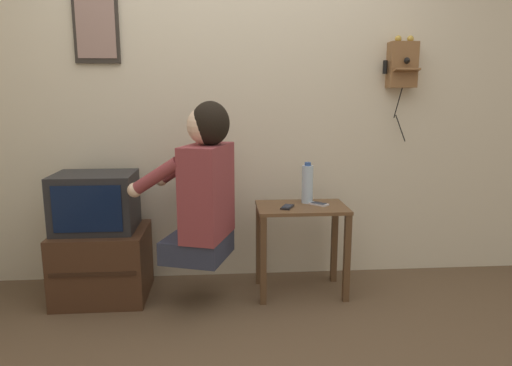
% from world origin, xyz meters
% --- Properties ---
extents(ground_plane, '(14.00, 14.00, 0.00)m').
position_xyz_m(ground_plane, '(0.00, 0.00, 0.00)').
color(ground_plane, brown).
extents(wall_back, '(6.80, 0.05, 2.55)m').
position_xyz_m(wall_back, '(0.00, 1.12, 1.27)').
color(wall_back, beige).
rests_on(wall_back, ground_plane).
extents(side_table, '(0.59, 0.38, 0.60)m').
position_xyz_m(side_table, '(0.45, 0.75, 0.46)').
color(side_table, brown).
rests_on(side_table, ground_plane).
extents(person, '(0.64, 0.57, 0.97)m').
position_xyz_m(person, '(-0.18, 0.60, 0.78)').
color(person, '#2D3347').
rests_on(person, ground_plane).
extents(tv_stand, '(0.57, 0.49, 0.46)m').
position_xyz_m(tv_stand, '(-0.86, 0.77, 0.23)').
color(tv_stand, '#422819').
rests_on(tv_stand, ground_plane).
extents(television, '(0.50, 0.39, 0.37)m').
position_xyz_m(television, '(-0.88, 0.79, 0.64)').
color(television, '#232326').
rests_on(television, tv_stand).
extents(wall_phone_antique, '(0.23, 0.19, 0.72)m').
position_xyz_m(wall_phone_antique, '(1.18, 1.03, 1.52)').
color(wall_phone_antique, brown).
extents(framed_picture, '(0.29, 0.03, 0.46)m').
position_xyz_m(framed_picture, '(-0.88, 1.08, 1.75)').
color(framed_picture, '#2D2823').
extents(cell_phone_held, '(0.11, 0.14, 0.01)m').
position_xyz_m(cell_phone_held, '(0.35, 0.70, 0.61)').
color(cell_phone_held, black).
rests_on(cell_phone_held, side_table).
extents(cell_phone_spare, '(0.13, 0.13, 0.01)m').
position_xyz_m(cell_phone_spare, '(0.57, 0.76, 0.61)').
color(cell_phone_spare, silver).
rests_on(cell_phone_spare, side_table).
extents(water_bottle, '(0.08, 0.08, 0.28)m').
position_xyz_m(water_bottle, '(0.50, 0.83, 0.73)').
color(water_bottle, '#ADC6DB').
rests_on(water_bottle, side_table).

